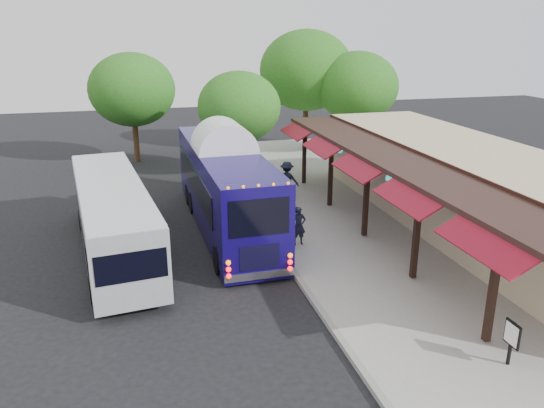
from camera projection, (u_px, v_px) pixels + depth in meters
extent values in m
plane|color=black|center=(307.00, 296.00, 17.24)|extent=(90.00, 90.00, 0.00)
cube|color=#9E9B93|center=(391.00, 235.00, 22.10)|extent=(10.00, 40.00, 0.15)
cube|color=gray|center=(276.00, 247.00, 20.90)|extent=(0.20, 40.00, 0.16)
cube|color=#C5B189|center=(469.00, 190.00, 22.40)|extent=(5.00, 20.00, 3.60)
cube|color=black|center=(419.00, 159.00, 21.32)|extent=(0.06, 20.00, 0.60)
cube|color=#331E19|center=(394.00, 158.00, 21.03)|extent=(2.60, 20.00, 0.18)
cube|color=black|center=(493.00, 288.00, 13.91)|extent=(0.18, 0.18, 3.16)
cube|color=maroon|center=(486.00, 242.00, 13.39)|extent=(1.00, 3.20, 0.57)
cube|color=black|center=(416.00, 234.00, 17.59)|extent=(0.18, 0.18, 3.16)
cube|color=maroon|center=(408.00, 196.00, 17.06)|extent=(1.00, 3.20, 0.57)
cube|color=black|center=(366.00, 198.00, 21.26)|extent=(0.18, 0.18, 3.16)
cube|color=maroon|center=(358.00, 166.00, 20.73)|extent=(1.00, 3.20, 0.57)
cube|color=black|center=(331.00, 173.00, 24.93)|extent=(0.18, 0.18, 3.16)
cube|color=maroon|center=(323.00, 146.00, 24.40)|extent=(1.00, 3.20, 0.57)
cube|color=black|center=(304.00, 155.00, 28.60)|extent=(0.18, 0.18, 3.16)
cube|color=maroon|center=(297.00, 130.00, 28.07)|extent=(1.00, 3.20, 0.57)
sphere|color=teal|center=(467.00, 223.00, 15.51)|extent=(0.26, 0.26, 0.26)
sphere|color=teal|center=(389.00, 178.00, 20.10)|extent=(0.26, 0.26, 0.26)
sphere|color=teal|center=(340.00, 150.00, 24.69)|extent=(0.26, 0.26, 0.26)
cube|color=#110753|center=(225.00, 184.00, 22.59)|extent=(2.71, 11.68, 3.05)
cube|color=#110753|center=(226.00, 221.00, 23.12)|extent=(2.66, 11.56, 0.34)
ellipsoid|color=white|center=(224.00, 150.00, 22.12)|extent=(2.70, 11.44, 0.54)
cube|color=black|center=(256.00, 218.00, 17.09)|extent=(2.03, 0.07, 1.26)
cube|color=silver|center=(256.00, 275.00, 17.80)|extent=(2.42, 0.22, 0.27)
sphere|color=#FF0C0C|center=(225.00, 273.00, 17.38)|extent=(0.17, 0.17, 0.17)
sphere|color=#FF0C0C|center=(287.00, 266.00, 17.90)|extent=(0.17, 0.17, 0.17)
cylinder|color=black|center=(216.00, 260.00, 18.73)|extent=(0.31, 1.01, 1.01)
cylinder|color=black|center=(277.00, 253.00, 19.27)|extent=(0.31, 1.01, 1.01)
cylinder|color=black|center=(190.00, 194.00, 26.20)|extent=(0.31, 1.01, 1.01)
cylinder|color=black|center=(235.00, 191.00, 26.74)|extent=(0.31, 1.01, 1.01)
cube|color=gray|center=(113.00, 216.00, 20.00)|extent=(3.58, 10.81, 2.44)
cube|color=black|center=(80.00, 214.00, 19.66)|extent=(1.12, 8.96, 0.92)
cube|color=black|center=(144.00, 208.00, 20.22)|extent=(1.12, 8.96, 0.92)
cube|color=silver|center=(110.00, 184.00, 19.61)|extent=(3.50, 10.59, 0.09)
cylinder|color=black|center=(79.00, 290.00, 16.68)|extent=(0.36, 0.91, 0.89)
cylinder|color=black|center=(148.00, 282.00, 17.20)|extent=(0.36, 0.91, 0.89)
cylinder|color=black|center=(91.00, 218.00, 23.02)|extent=(0.36, 0.91, 0.89)
cylinder|color=black|center=(142.00, 214.00, 23.53)|extent=(0.36, 0.91, 0.89)
imported|color=black|center=(299.00, 226.00, 20.78)|extent=(0.57, 0.38, 1.55)
imported|color=black|center=(287.00, 192.00, 24.71)|extent=(0.90, 0.73, 1.74)
imported|color=black|center=(283.00, 214.00, 21.58)|extent=(1.13, 0.51, 1.89)
imported|color=black|center=(287.00, 180.00, 26.59)|extent=(1.37, 1.12, 1.85)
cube|color=black|center=(511.00, 344.00, 13.31)|extent=(0.07, 0.07, 1.21)
cube|color=black|center=(512.00, 334.00, 13.22)|extent=(0.05, 0.55, 0.66)
cube|color=white|center=(511.00, 334.00, 13.22)|extent=(0.01, 0.46, 0.55)
cylinder|color=#382314|center=(240.00, 153.00, 30.94)|extent=(0.36, 0.36, 2.75)
ellipsoid|color=#2B5D17|center=(239.00, 107.00, 30.09)|extent=(4.74, 4.74, 4.03)
cylinder|color=#382314|center=(305.00, 123.00, 37.69)|extent=(0.36, 0.36, 3.75)
ellipsoid|color=#2B5D17|center=(307.00, 70.00, 36.54)|extent=(6.48, 6.48, 5.51)
cylinder|color=#382314|center=(355.00, 133.00, 36.00)|extent=(0.36, 0.36, 3.14)
ellipsoid|color=#2B5D17|center=(357.00, 87.00, 35.03)|extent=(5.42, 5.42, 4.61)
cylinder|color=#382314|center=(136.00, 138.00, 34.30)|extent=(0.36, 0.36, 3.14)
ellipsoid|color=#2B5D17|center=(132.00, 90.00, 33.34)|extent=(5.42, 5.42, 4.60)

